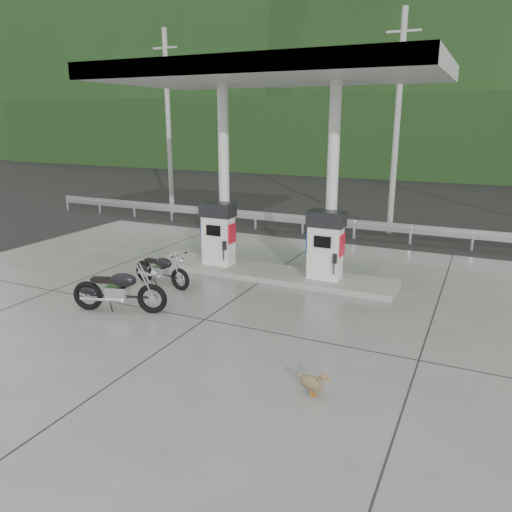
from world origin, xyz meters
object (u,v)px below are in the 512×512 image
at_px(motorcycle_left, 162,270).
at_px(gas_pump_right, 325,245).
at_px(motorcycle_right, 119,291).
at_px(duck, 311,383).
at_px(gas_pump_left, 218,234).

bearing_deg(motorcycle_left, gas_pump_right, 36.20).
bearing_deg(motorcycle_right, motorcycle_left, 78.95).
distance_m(gas_pump_right, duck, 5.68).
bearing_deg(motorcycle_left, gas_pump_left, 81.70).
distance_m(gas_pump_left, motorcycle_right, 3.93).
bearing_deg(duck, motorcycle_right, -179.49).
distance_m(motorcycle_left, duck, 6.34).
height_order(motorcycle_left, motorcycle_right, motorcycle_right).
height_order(motorcycle_left, duck, motorcycle_left).
relative_size(gas_pump_right, duck, 3.39).
bearing_deg(motorcycle_right, gas_pump_left, 66.79).
relative_size(gas_pump_left, gas_pump_right, 1.00).
bearing_deg(duck, motorcycle_left, 164.32).
bearing_deg(gas_pump_left, duck, -49.02).
height_order(gas_pump_left, duck, gas_pump_left).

